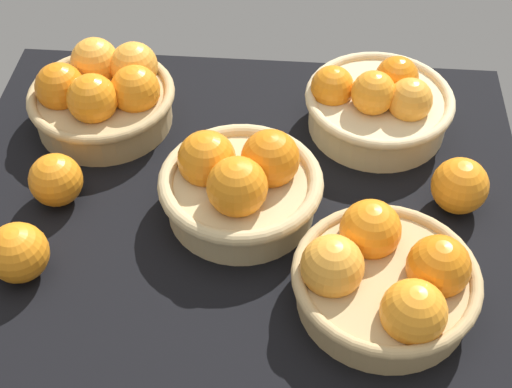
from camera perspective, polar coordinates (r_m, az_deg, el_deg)
The scene contains 8 objects.
market_tray at distance 108.96cm, azimuth -1.43°, elevation -1.67°, with size 84.00×72.00×3.00cm, color black.
basket_center at distance 104.25cm, azimuth -1.22°, elevation 0.82°, with size 23.12×23.12×12.54cm.
basket_far_right at distance 119.21cm, azimuth 9.28°, elevation 6.79°, with size 23.27×23.27×11.69cm.
basket_far_left at distance 121.23cm, azimuth -11.56°, elevation 7.41°, with size 23.14×23.14×11.69cm.
basket_near_right at distance 95.56cm, azimuth 9.87°, elevation -6.36°, with size 23.87×23.87×10.70cm.
loose_orange_front_gap at distance 109.87cm, azimuth -15.07°, elevation 0.86°, with size 7.70×7.70×7.70cm, color orange.
loose_orange_back_gap at distance 109.20cm, azimuth 15.26°, elevation 0.61°, with size 8.10×8.10×8.10cm, color orange.
loose_orange_side_gap at distance 102.09cm, azimuth -17.66°, elevation -4.28°, with size 8.05×8.05×8.05cm, color orange.
Camera 1 is at (8.45, -72.36, 82.52)cm, focal length 52.52 mm.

